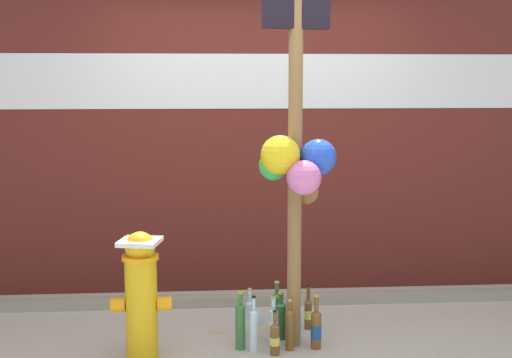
{
  "coord_description": "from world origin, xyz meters",
  "views": [
    {
      "loc": [
        -0.39,
        -4.27,
        1.81
      ],
      "look_at": [
        -0.07,
        0.23,
        1.16
      ],
      "focal_mm": 48.23,
      "sensor_mm": 36.0,
      "label": 1
    }
  ],
  "objects_px": {
    "memorial_post": "(296,145)",
    "bottle_8": "(290,328)",
    "bottle_0": "(273,326)",
    "fire_hydrant": "(141,292)",
    "bottle_4": "(240,325)",
    "bottle_6": "(275,338)",
    "bottle_7": "(254,329)",
    "bottle_10": "(316,328)",
    "bottle_3": "(250,319)",
    "bottle_1": "(277,311)",
    "bottle_2": "(281,319)",
    "bottle_5": "(298,322)",
    "bottle_9": "(308,312)"
  },
  "relations": [
    {
      "from": "memorial_post",
      "to": "bottle_8",
      "type": "distance_m",
      "value": 1.24
    },
    {
      "from": "bottle_0",
      "to": "fire_hydrant",
      "type": "bearing_deg",
      "value": -172.16
    },
    {
      "from": "bottle_8",
      "to": "bottle_4",
      "type": "bearing_deg",
      "value": 172.49
    },
    {
      "from": "bottle_6",
      "to": "bottle_7",
      "type": "bearing_deg",
      "value": 154.83
    },
    {
      "from": "bottle_10",
      "to": "memorial_post",
      "type": "bearing_deg",
      "value": 163.47
    },
    {
      "from": "bottle_3",
      "to": "memorial_post",
      "type": "bearing_deg",
      "value": -29.24
    },
    {
      "from": "bottle_1",
      "to": "bottle_10",
      "type": "bearing_deg",
      "value": -57.17
    },
    {
      "from": "fire_hydrant",
      "to": "bottle_2",
      "type": "xyz_separation_m",
      "value": [
        0.94,
        0.26,
        -0.3
      ]
    },
    {
      "from": "bottle_3",
      "to": "bottle_5",
      "type": "relative_size",
      "value": 1.18
    },
    {
      "from": "memorial_post",
      "to": "bottle_7",
      "type": "height_order",
      "value": "memorial_post"
    },
    {
      "from": "bottle_2",
      "to": "bottle_8",
      "type": "height_order",
      "value": "bottle_8"
    },
    {
      "from": "bottle_2",
      "to": "bottle_6",
      "type": "relative_size",
      "value": 1.1
    },
    {
      "from": "bottle_0",
      "to": "bottle_1",
      "type": "distance_m",
      "value": 0.31
    },
    {
      "from": "bottle_1",
      "to": "bottle_9",
      "type": "height_order",
      "value": "bottle_1"
    },
    {
      "from": "fire_hydrant",
      "to": "bottle_1",
      "type": "xyz_separation_m",
      "value": [
        0.93,
        0.43,
        -0.3
      ]
    },
    {
      "from": "bottle_6",
      "to": "bottle_10",
      "type": "distance_m",
      "value": 0.3
    },
    {
      "from": "fire_hydrant",
      "to": "bottle_4",
      "type": "distance_m",
      "value": 0.71
    },
    {
      "from": "bottle_0",
      "to": "bottle_4",
      "type": "distance_m",
      "value": 0.23
    },
    {
      "from": "bottle_6",
      "to": "bottle_8",
      "type": "distance_m",
      "value": 0.14
    },
    {
      "from": "bottle_5",
      "to": "bottle_9",
      "type": "xyz_separation_m",
      "value": [
        0.1,
        0.21,
        -0.0
      ]
    },
    {
      "from": "bottle_10",
      "to": "bottle_2",
      "type": "bearing_deg",
      "value": 138.68
    },
    {
      "from": "bottle_0",
      "to": "bottle_5",
      "type": "relative_size",
      "value": 1.14
    },
    {
      "from": "bottle_4",
      "to": "bottle_6",
      "type": "bearing_deg",
      "value": -28.14
    },
    {
      "from": "bottle_0",
      "to": "bottle_6",
      "type": "distance_m",
      "value": 0.14
    },
    {
      "from": "fire_hydrant",
      "to": "bottle_3",
      "type": "bearing_deg",
      "value": 20.98
    },
    {
      "from": "fire_hydrant",
      "to": "bottle_4",
      "type": "xyz_separation_m",
      "value": [
        0.65,
        0.1,
        -0.27
      ]
    },
    {
      "from": "bottle_0",
      "to": "bottle_9",
      "type": "xyz_separation_m",
      "value": [
        0.29,
        0.32,
        -0.02
      ]
    },
    {
      "from": "bottle_7",
      "to": "bottle_6",
      "type": "bearing_deg",
      "value": -25.17
    },
    {
      "from": "fire_hydrant",
      "to": "bottle_10",
      "type": "relative_size",
      "value": 2.24
    },
    {
      "from": "bottle_3",
      "to": "bottle_1",
      "type": "bearing_deg",
      "value": 36.36
    },
    {
      "from": "bottle_8",
      "to": "bottle_3",
      "type": "bearing_deg",
      "value": 138.89
    },
    {
      "from": "fire_hydrant",
      "to": "bottle_5",
      "type": "relative_size",
      "value": 2.72
    },
    {
      "from": "bottle_0",
      "to": "bottle_5",
      "type": "xyz_separation_m",
      "value": [
        0.18,
        0.11,
        -0.02
      ]
    },
    {
      "from": "bottle_7",
      "to": "bottle_2",
      "type": "bearing_deg",
      "value": 46.91
    },
    {
      "from": "bottle_2",
      "to": "bottle_9",
      "type": "xyz_separation_m",
      "value": [
        0.22,
        0.18,
        -0.02
      ]
    },
    {
      "from": "fire_hydrant",
      "to": "bottle_7",
      "type": "relative_size",
      "value": 2.18
    },
    {
      "from": "bottle_1",
      "to": "bottle_3",
      "type": "xyz_separation_m",
      "value": [
        -0.21,
        -0.15,
        -0.01
      ]
    },
    {
      "from": "bottle_2",
      "to": "bottle_4",
      "type": "height_order",
      "value": "bottle_4"
    },
    {
      "from": "fire_hydrant",
      "to": "bottle_8",
      "type": "bearing_deg",
      "value": 3.27
    },
    {
      "from": "bottle_1",
      "to": "bottle_10",
      "type": "distance_m",
      "value": 0.43
    },
    {
      "from": "bottle_5",
      "to": "bottle_7",
      "type": "bearing_deg",
      "value": -149.98
    },
    {
      "from": "bottle_8",
      "to": "bottle_10",
      "type": "bearing_deg",
      "value": 4.66
    },
    {
      "from": "bottle_3",
      "to": "bottle_7",
      "type": "relative_size",
      "value": 0.95
    },
    {
      "from": "bottle_0",
      "to": "bottle_8",
      "type": "distance_m",
      "value": 0.12
    },
    {
      "from": "bottle_0",
      "to": "bottle_3",
      "type": "relative_size",
      "value": 0.96
    },
    {
      "from": "bottle_6",
      "to": "bottle_8",
      "type": "xyz_separation_m",
      "value": [
        0.11,
        0.08,
        0.04
      ]
    },
    {
      "from": "bottle_7",
      "to": "bottle_1",
      "type": "bearing_deg",
      "value": 63.24
    },
    {
      "from": "bottle_10",
      "to": "bottle_4",
      "type": "bearing_deg",
      "value": 176.79
    },
    {
      "from": "bottle_0",
      "to": "bottle_3",
      "type": "distance_m",
      "value": 0.22
    },
    {
      "from": "fire_hydrant",
      "to": "bottle_6",
      "type": "height_order",
      "value": "fire_hydrant"
    }
  ]
}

